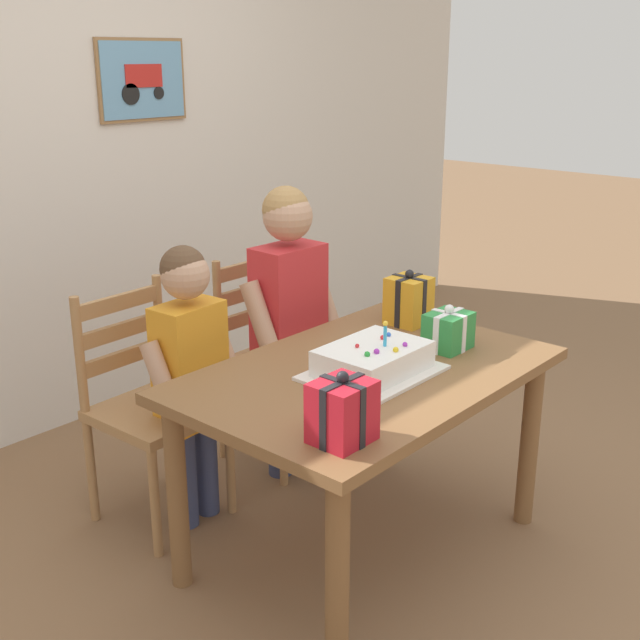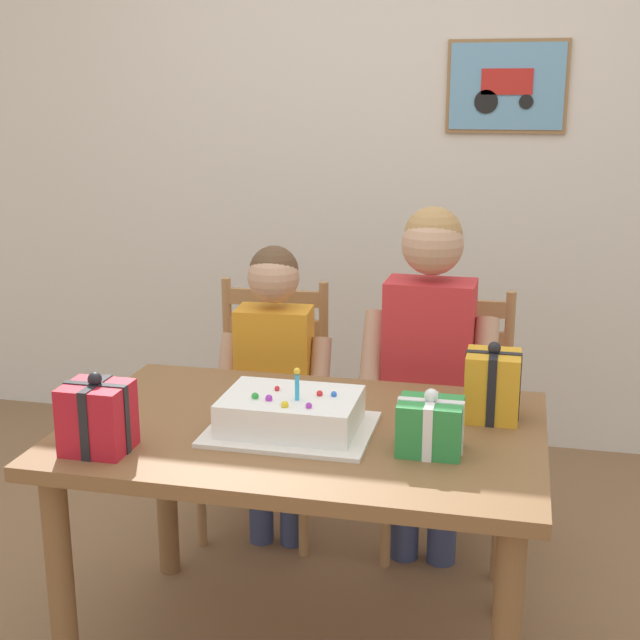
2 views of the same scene
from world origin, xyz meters
The scene contains 11 objects.
ground_plane centered at (0.00, 0.00, 0.00)m, with size 20.00×20.00×0.00m, color #846042.
back_wall centered at (0.00, 1.81, 1.30)m, with size 6.40×0.11×2.60m.
dining_table centered at (0.00, 0.00, 0.62)m, with size 1.30×0.86×0.72m.
birthday_cake centered at (-0.02, -0.05, 0.77)m, with size 0.44×0.34×0.19m.
gift_box_red_large centered at (0.50, 0.18, 0.82)m, with size 0.15×0.15×0.23m.
gift_box_beside_cake centered at (0.35, -0.10, 0.79)m, with size 0.17×0.14×0.17m.
gift_box_corner_small centered at (-0.47, -0.28, 0.81)m, with size 0.17×0.15×0.21m.
chair_left centered at (-0.34, 0.78, 0.47)m, with size 0.44×0.44×0.92m.
chair_right centered at (0.34, 0.78, 0.47)m, with size 0.42×0.42×0.92m.
child_older centered at (0.27, 0.62, 0.76)m, with size 0.45×0.26×1.25m.
child_younger centered at (-0.26, 0.63, 0.67)m, with size 0.41×0.24×1.10m.
Camera 1 is at (-2.04, -1.58, 1.76)m, focal length 45.21 mm.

